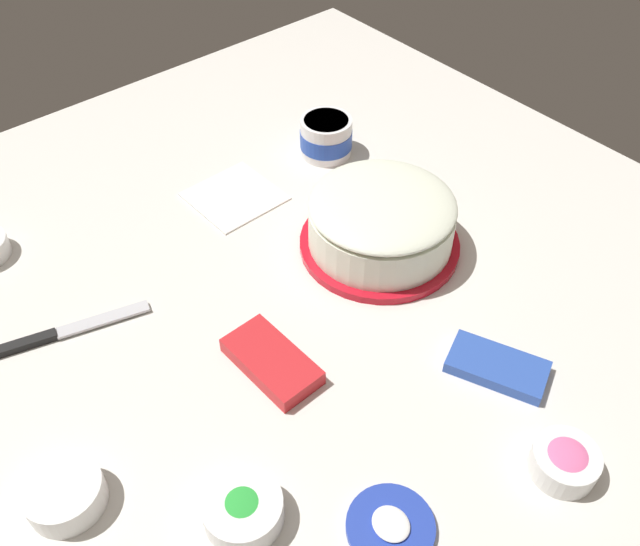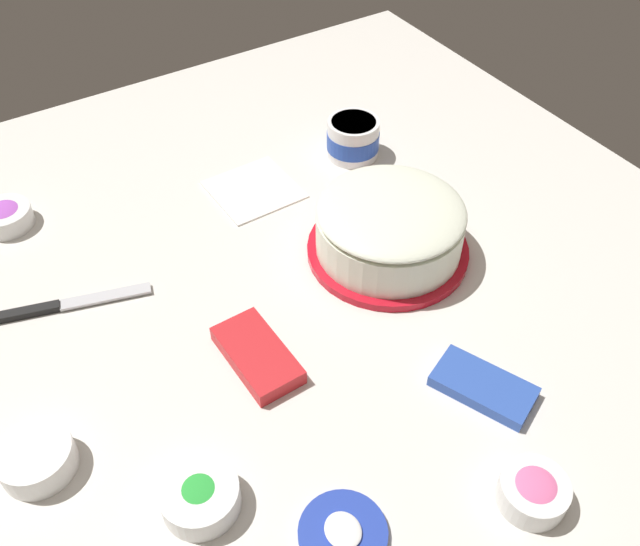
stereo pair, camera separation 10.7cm
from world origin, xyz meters
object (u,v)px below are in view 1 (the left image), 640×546
sprinkle_bowl_blue (64,493)px  sprinkle_bowl_pink (565,461)px  sprinkle_bowl_green (243,509)px  candy_box_upper (272,361)px  frosting_tub_lid (391,526)px  paper_napkin (234,195)px  frosted_cake (381,223)px  frosting_tub (326,136)px  candy_box_lower (497,367)px  spreading_knife (57,334)px

sprinkle_bowl_blue → sprinkle_bowl_pink: bearing=53.7°
sprinkle_bowl_green → sprinkle_bowl_pink: (0.21, 0.35, 0.00)m
candy_box_upper → sprinkle_bowl_blue: bearing=-91.5°
frosting_tub_lid → sprinkle_bowl_blue: sprinkle_bowl_blue is taller
frosting_tub_lid → paper_napkin: (-0.64, 0.22, -0.00)m
frosted_cake → sprinkle_bowl_blue: size_ratio=2.80×
sprinkle_bowl_pink → candy_box_upper: sprinkle_bowl_pink is taller
sprinkle_bowl_green → sprinkle_bowl_blue: size_ratio=1.01×
frosting_tub → frosting_tub_lid: frosting_tub is taller
candy_box_lower → frosting_tub_lid: bearing=-100.0°
spreading_knife → sprinkle_bowl_green: sprinkle_bowl_green is taller
sprinkle_bowl_pink → paper_napkin: bearing=179.8°
frosting_tub → sprinkle_bowl_green: size_ratio=1.05×
sprinkle_bowl_green → sprinkle_bowl_blue: bearing=-135.6°
sprinkle_bowl_pink → candy_box_lower: (-0.15, 0.06, -0.01)m
spreading_knife → sprinkle_bowl_pink: size_ratio=2.72×
frosted_cake → spreading_knife: (-0.17, -0.51, -0.05)m
frosted_cake → sprinkle_bowl_pink: frosted_cake is taller
sprinkle_bowl_green → paper_napkin: 0.62m
frosting_tub → candy_box_lower: (0.56, -0.16, -0.03)m
candy_box_lower → spreading_knife: bearing=-159.6°
sprinkle_bowl_pink → sprinkle_bowl_green: bearing=-121.3°
candy_box_upper → frosting_tub_lid: bearing=-9.5°
candy_box_lower → paper_napkin: (-0.57, -0.06, -0.01)m
frosting_tub → spreading_knife: (0.10, -0.62, -0.03)m
sprinkle_bowl_green → sprinkle_bowl_pink: sprinkle_bowl_pink is taller
paper_napkin → sprinkle_bowl_green: bearing=-34.2°
frosted_cake → candy_box_lower: size_ratio=1.96×
spreading_knife → candy_box_upper: (0.25, 0.21, 0.01)m
frosted_cake → frosting_tub: size_ratio=2.65×
frosting_tub → sprinkle_bowl_blue: bearing=-64.0°
frosted_cake → sprinkle_bowl_blue: frosted_cake is taller
spreading_knife → candy_box_upper: 0.33m
candy_box_upper → sprinkle_bowl_green: bearing=-47.8°
sprinkle_bowl_pink → candy_box_upper: size_ratio=0.58×
frosted_cake → sprinkle_bowl_blue: 0.62m
sprinkle_bowl_pink → frosting_tub: bearing=162.9°
sprinkle_bowl_blue → frosting_tub_lid: bearing=44.7°
candy_box_lower → candy_box_upper: candy_box_upper is taller
sprinkle_bowl_blue → candy_box_lower: (0.21, 0.56, -0.01)m
frosted_cake → candy_box_upper: 0.31m
spreading_knife → sprinkle_bowl_green: (0.41, 0.05, 0.02)m
frosting_tub_lid → spreading_knife: frosting_tub_lid is taller
sprinkle_bowl_blue → spreading_knife: bearing=157.6°
frosting_tub → sprinkle_bowl_blue: (0.35, -0.72, -0.02)m
sprinkle_bowl_blue → candy_box_lower: 0.60m
sprinkle_bowl_blue → candy_box_upper: sprinkle_bowl_blue is taller
sprinkle_bowl_blue → candy_box_upper: 0.32m
candy_box_upper → spreading_knife: bearing=-142.0°
paper_napkin → sprinkle_bowl_pink: bearing=-0.2°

